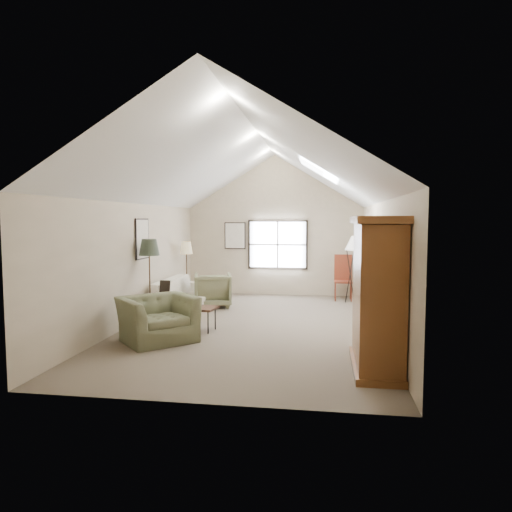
# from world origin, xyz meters

# --- Properties ---
(room_shell) EXTENTS (5.01, 8.01, 4.00)m
(room_shell) POSITION_xyz_m (0.00, 0.00, 3.21)
(room_shell) COLOR #685B4A
(room_shell) RESTS_ON ground
(window) EXTENTS (1.72, 0.08, 1.42)m
(window) POSITION_xyz_m (0.10, 3.96, 1.45)
(window) COLOR black
(window) RESTS_ON room_shell
(skylight) EXTENTS (0.80, 1.20, 0.52)m
(skylight) POSITION_xyz_m (1.30, 0.90, 3.22)
(skylight) COLOR white
(skylight) RESTS_ON room_shell
(wall_art) EXTENTS (1.97, 3.71, 0.88)m
(wall_art) POSITION_xyz_m (-1.88, 1.94, 1.73)
(wall_art) COLOR black
(wall_art) RESTS_ON room_shell
(armoire) EXTENTS (0.60, 1.50, 2.20)m
(armoire) POSITION_xyz_m (2.18, -2.40, 1.10)
(armoire) COLOR brown
(armoire) RESTS_ON ground
(tv_alcove) EXTENTS (0.32, 1.30, 2.10)m
(tv_alcove) POSITION_xyz_m (2.34, 1.60, 1.15)
(tv_alcove) COLOR white
(tv_alcove) RESTS_ON ground
(media_console) EXTENTS (0.34, 1.18, 0.60)m
(media_console) POSITION_xyz_m (2.32, 1.60, 0.30)
(media_console) COLOR #382316
(media_console) RESTS_ON ground
(tv_panel) EXTENTS (0.05, 0.90, 0.55)m
(tv_panel) POSITION_xyz_m (2.32, 1.60, 0.92)
(tv_panel) COLOR black
(tv_panel) RESTS_ON media_console
(sofa) EXTENTS (1.01, 2.57, 0.75)m
(sofa) POSITION_xyz_m (-1.90, 1.41, 0.38)
(sofa) COLOR beige
(sofa) RESTS_ON ground
(armchair_near) EXTENTS (1.63, 1.63, 0.80)m
(armchair_near) POSITION_xyz_m (-1.50, -1.40, 0.40)
(armchair_near) COLOR #666748
(armchair_near) RESTS_ON ground
(armchair_far) EXTENTS (1.10, 1.11, 0.83)m
(armchair_far) POSITION_xyz_m (-1.31, 1.91, 0.42)
(armchair_far) COLOR #686B4B
(armchair_far) RESTS_ON ground
(coffee_table) EXTENTS (0.98, 0.63, 0.47)m
(coffee_table) POSITION_xyz_m (-1.10, -0.55, 0.23)
(coffee_table) COLOR #351F15
(coffee_table) RESTS_ON ground
(bowl) EXTENTS (0.25, 0.25, 0.05)m
(bowl) POSITION_xyz_m (-1.10, -0.55, 0.50)
(bowl) COLOR #3D2619
(bowl) RESTS_ON coffee_table
(side_table) EXTENTS (0.65, 0.65, 0.64)m
(side_table) POSITION_xyz_m (-1.80, -0.19, 0.32)
(side_table) COLOR #371E16
(side_table) RESTS_ON ground
(side_chair) EXTENTS (0.48, 0.48, 1.22)m
(side_chair) POSITION_xyz_m (1.94, 3.30, 0.61)
(side_chair) COLOR brown
(side_chair) RESTS_ON ground
(tripod_lamp) EXTENTS (0.66, 0.66, 1.78)m
(tripod_lamp) POSITION_xyz_m (2.20, 2.77, 0.89)
(tripod_lamp) COLOR silver
(tripod_lamp) RESTS_ON ground
(dark_lamp) EXTENTS (0.43, 0.43, 1.80)m
(dark_lamp) POSITION_xyz_m (-2.20, 0.01, 0.90)
(dark_lamp) COLOR black
(dark_lamp) RESTS_ON ground
(tan_lamp) EXTENTS (0.32, 0.32, 1.61)m
(tan_lamp) POSITION_xyz_m (-2.20, 2.61, 0.81)
(tan_lamp) COLOR tan
(tan_lamp) RESTS_ON ground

